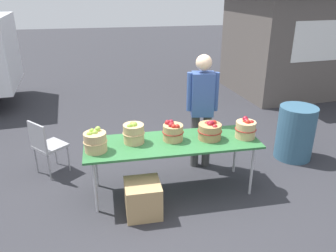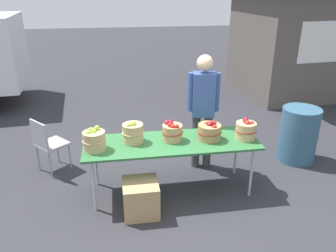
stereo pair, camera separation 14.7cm
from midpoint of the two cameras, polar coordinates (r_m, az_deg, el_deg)
name	(u,v)px [view 2 (the right image)]	position (r m, az deg, el deg)	size (l,w,h in m)	color
ground_plane	(171,190)	(4.77, 1.47, -10.86)	(40.00, 40.00, 0.00)	#2D2D33
market_table	(172,144)	(4.41, 1.57, -3.18)	(2.30, 0.76, 0.75)	#2D6B38
apple_basket_green_0	(94,140)	(4.22, -11.56, -2.43)	(0.30, 0.30, 0.30)	tan
apple_basket_green_1	(133,132)	(4.35, -5.07, -1.07)	(0.29, 0.29, 0.29)	tan
apple_basket_red_0	(172,132)	(4.39, 1.67, -0.96)	(0.29, 0.29, 0.27)	tan
apple_basket_red_1	(210,131)	(4.46, 8.08, -0.89)	(0.33, 0.33, 0.27)	#A87F51
apple_basket_red_2	(246,130)	(4.58, 14.13, -0.62)	(0.29, 0.29, 0.28)	tan
vendor_adult	(203,104)	(4.95, 6.92, 3.77)	(0.46, 0.29, 1.77)	#3F3F3F
food_kiosk	(302,39)	(9.49, 22.49, 13.60)	(3.74, 3.20, 2.74)	#59514C
folding_chair	(47,142)	(5.25, -19.25, -2.55)	(0.56, 0.56, 0.86)	#99999E
trash_barrel	(298,134)	(5.77, 22.14, -1.36)	(0.59, 0.59, 0.89)	#335972
produce_crate	(141,198)	(4.24, -3.68, -12.21)	(0.44, 0.44, 0.44)	tan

